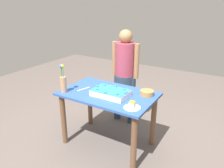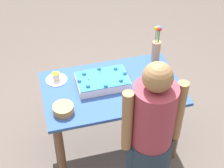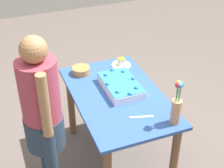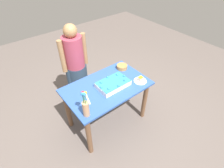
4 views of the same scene
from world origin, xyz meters
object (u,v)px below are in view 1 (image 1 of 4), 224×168
Objects in this scene: cake_knife at (84,89)px; flower_vase at (63,82)px; sheet_cake at (111,93)px; person_standing at (125,72)px; serving_plate_with_slice at (132,106)px; fruit_bowl at (147,93)px.

flower_vase reaches higher than cake_knife.
sheet_cake is 0.75m from person_standing.
person_standing is (0.24, 0.73, 0.09)m from cake_knife.
sheet_cake is 0.30× the size of person_standing.
cake_knife is (-0.81, 0.16, -0.02)m from serving_plate_with_slice.
serving_plate_with_slice is at bearing 32.48° from person_standing.
sheet_cake is 0.43m from cake_knife.
flower_vase reaches higher than fruit_bowl.
person_standing is (-0.57, 0.89, 0.07)m from serving_plate_with_slice.
sheet_cake is 1.20× the size of flower_vase.
serving_plate_with_slice is 1.06m from person_standing.
fruit_bowl is (0.00, 0.41, 0.01)m from serving_plate_with_slice.
flower_vase is at bearing -19.42° from cake_knife.
serving_plate_with_slice is 0.13× the size of person_standing.
cake_knife is (-0.42, -0.01, -0.04)m from sheet_cake.
serving_plate_with_slice is (0.38, -0.16, -0.02)m from sheet_cake.
flower_vase is (-0.96, -0.05, 0.13)m from serving_plate_with_slice.
serving_plate_with_slice is at bearing -90.16° from fruit_bowl.
sheet_cake is at bearing 14.36° from person_standing.
person_standing is (0.39, 0.95, -0.06)m from flower_vase.
cake_knife is 0.51× the size of flower_vase.
person_standing is at bearing 104.36° from sheet_cake.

